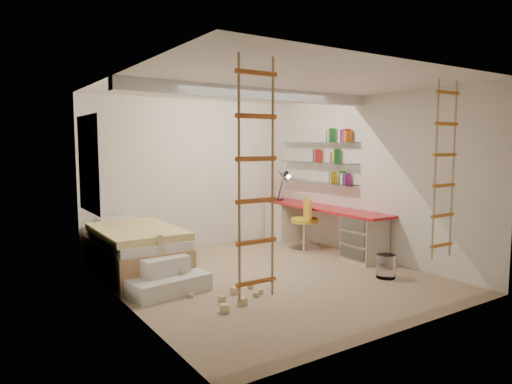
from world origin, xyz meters
TOP-DOWN VIEW (x-y plane):
  - floor at (0.00, 0.00)m, footprint 4.50×4.50m
  - ceiling_beam at (0.00, 0.30)m, footprint 4.00×0.18m
  - window_frame at (-1.97, 1.50)m, footprint 0.06×1.15m
  - window_blind at (-1.93, 1.50)m, footprint 0.02×1.00m
  - rope_ladder_left at (-1.35, -1.75)m, footprint 0.41×0.04m
  - rope_ladder_right at (1.35, -1.75)m, footprint 0.41×0.04m
  - waste_bin at (1.31, -0.95)m, footprint 0.26×0.26m
  - desk at (1.72, 0.86)m, footprint 0.56×2.80m
  - shelves at (1.87, 1.13)m, footprint 0.25×1.80m
  - bed at (-1.48, 1.23)m, footprint 1.02×2.00m
  - task_lamp at (1.67, 1.82)m, footprint 0.14×0.36m
  - swivel_chair at (1.40, 0.91)m, footprint 0.71×0.71m
  - play_platform at (-1.45, 0.22)m, footprint 1.05×0.87m
  - toy_blocks at (-1.09, -0.22)m, footprint 1.27×1.24m
  - books at (1.87, 1.13)m, footprint 0.14×0.58m

SIDE VIEW (x-z plane):
  - floor at x=0.00m, z-range 0.00..0.00m
  - waste_bin at x=1.31m, z-range 0.00..0.32m
  - play_platform at x=-1.45m, z-range -0.05..0.38m
  - toy_blocks at x=-1.09m, z-range -0.14..0.55m
  - bed at x=-1.48m, z-range -0.02..0.67m
  - swivel_chair at x=1.40m, z-range -0.12..0.79m
  - desk at x=1.72m, z-range 0.03..0.78m
  - task_lamp at x=1.67m, z-range 0.85..1.42m
  - shelves at x=1.87m, z-range 1.14..1.86m
  - rope_ladder_left at x=-1.35m, z-range 0.45..2.58m
  - rope_ladder_right at x=1.35m, z-range 0.45..2.58m
  - window_frame at x=-1.97m, z-range 0.88..2.23m
  - window_blind at x=-1.93m, z-range 0.95..2.15m
  - books at x=1.87m, z-range 1.18..2.10m
  - ceiling_beam at x=0.00m, z-range 2.44..2.60m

